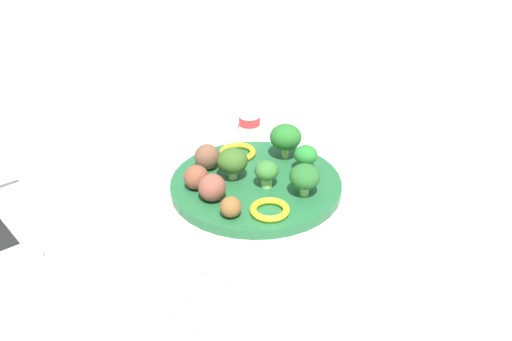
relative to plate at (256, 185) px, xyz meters
The scene contains 17 objects.
ground_plane 0.01m from the plate, ahead, with size 4.00×4.00×0.00m, color silver.
plate is the anchor object (origin of this frame).
broccoli_floret_front_right 0.06m from the plate, 95.15° to the left, with size 0.05×0.05×0.05m.
broccoli_floret_back_left 0.11m from the plate, 19.81° to the right, with size 0.05×0.05×0.06m.
broccoli_floret_near_rim 0.10m from the plate, 106.17° to the right, with size 0.05×0.05×0.05m.
broccoli_floret_center 0.10m from the plate, 56.98° to the right, with size 0.04×0.04×0.05m.
broccoli_floret_mid_left 0.04m from the plate, 121.47° to the right, with size 0.04×0.04×0.05m.
meatball_back_left 0.09m from the plate, 141.79° to the left, with size 0.04×0.04×0.04m, color brown.
meatball_center 0.11m from the plate, behind, with size 0.03×0.03×0.03m, color brown.
meatball_far_rim 0.10m from the plate, 115.13° to the left, with size 0.04×0.04×0.04m, color brown.
meatball_near_rim 0.10m from the plate, 74.81° to the left, with size 0.04×0.04×0.04m, color brown.
pepper_ring_back_left 0.10m from the plate, 154.67° to the right, with size 0.06×0.06×0.01m, color yellow.
pepper_ring_far_rim 0.10m from the plate, 32.55° to the left, with size 0.06×0.06×0.01m, color yellow.
napkin 0.26m from the plate, behind, with size 0.17×0.12×0.01m, color white.
fork 0.25m from the plate, behind, with size 0.12×0.02×0.01m.
knife 0.26m from the plate, behind, with size 0.15×0.03×0.01m.
yogurt_bottle 0.21m from the plate, 16.08° to the left, with size 0.04×0.04×0.07m.
Camera 1 is at (-0.87, -0.19, 0.55)m, focal length 44.68 mm.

